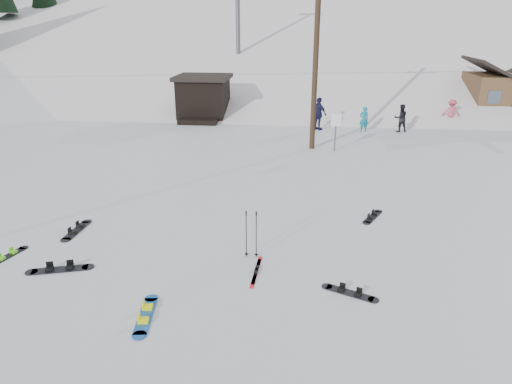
# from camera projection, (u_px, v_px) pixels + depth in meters

# --- Properties ---
(ground) EXTENTS (200.00, 200.00, 0.00)m
(ground) POSITION_uv_depth(u_px,v_px,m) (225.00, 310.00, 10.06)
(ground) COLOR white
(ground) RESTS_ON ground
(ski_slope) EXTENTS (60.00, 85.24, 65.97)m
(ski_slope) POSITION_uv_depth(u_px,v_px,m) (292.00, 155.00, 65.47)
(ski_slope) COLOR white
(ski_slope) RESTS_ON ground
(ridge_left) EXTENTS (47.54, 95.03, 58.38)m
(ridge_left) POSITION_uv_depth(u_px,v_px,m) (27.00, 154.00, 62.23)
(ridge_left) COLOR white
(ridge_left) RESTS_ON ground
(treeline_crest) EXTENTS (50.00, 6.00, 10.00)m
(treeline_crest) POSITION_uv_depth(u_px,v_px,m) (299.00, 54.00, 90.13)
(treeline_crest) COLOR black
(treeline_crest) RESTS_ON ski_slope
(utility_pole) EXTENTS (2.00, 0.26, 9.00)m
(utility_pole) POSITION_uv_depth(u_px,v_px,m) (316.00, 51.00, 21.25)
(utility_pole) COLOR #3A2819
(utility_pole) RESTS_ON ground
(trail_sign) EXTENTS (0.50, 0.09, 1.85)m
(trail_sign) POSITION_uv_depth(u_px,v_px,m) (336.00, 125.00, 21.94)
(trail_sign) COLOR #595B60
(trail_sign) RESTS_ON ground
(lift_hut) EXTENTS (3.40, 4.10, 2.75)m
(lift_hut) POSITION_uv_depth(u_px,v_px,m) (203.00, 97.00, 29.58)
(lift_hut) COLOR black
(lift_hut) RESTS_ON ground
(cabin) EXTENTS (5.39, 4.40, 3.77)m
(cabin) POSITION_uv_depth(u_px,v_px,m) (508.00, 93.00, 30.37)
(cabin) COLOR brown
(cabin) RESTS_ON ground
(hero_snowboard) EXTENTS (0.48, 1.60, 0.11)m
(hero_snowboard) POSITION_uv_depth(u_px,v_px,m) (146.00, 315.00, 9.83)
(hero_snowboard) COLOR blue
(hero_snowboard) RESTS_ON ground
(hero_skis) EXTENTS (0.16, 1.58, 0.08)m
(hero_skis) POSITION_uv_depth(u_px,v_px,m) (256.00, 271.00, 11.58)
(hero_skis) COLOR red
(hero_skis) RESTS_ON ground
(ski_poles) EXTENTS (0.36, 0.10, 1.32)m
(ski_poles) POSITION_uv_depth(u_px,v_px,m) (251.00, 234.00, 12.12)
(ski_poles) COLOR black
(ski_poles) RESTS_ON ground
(board_scatter_a) EXTENTS (1.63, 0.71, 0.12)m
(board_scatter_a) POSITION_uv_depth(u_px,v_px,m) (60.00, 269.00, 11.66)
(board_scatter_a) COLOR black
(board_scatter_a) RESTS_ON ground
(board_scatter_b) EXTENTS (0.33, 1.60, 0.11)m
(board_scatter_b) POSITION_uv_depth(u_px,v_px,m) (77.00, 230.00, 13.85)
(board_scatter_b) COLOR black
(board_scatter_b) RESTS_ON ground
(board_scatter_c) EXTENTS (0.52, 1.27, 0.09)m
(board_scatter_c) POSITION_uv_depth(u_px,v_px,m) (8.00, 256.00, 12.32)
(board_scatter_c) COLOR black
(board_scatter_c) RESTS_ON ground
(board_scatter_d) EXTENTS (1.29, 0.72, 0.10)m
(board_scatter_d) POSITION_uv_depth(u_px,v_px,m) (350.00, 293.00, 10.65)
(board_scatter_d) COLOR black
(board_scatter_d) RESTS_ON ground
(board_scatter_f) EXTENTS (0.77, 1.26, 0.10)m
(board_scatter_f) POSITION_uv_depth(u_px,v_px,m) (373.00, 217.00, 14.81)
(board_scatter_f) COLOR black
(board_scatter_f) RESTS_ON ground
(skier_teal) EXTENTS (0.57, 0.42, 1.44)m
(skier_teal) POSITION_uv_depth(u_px,v_px,m) (364.00, 119.00, 26.08)
(skier_teal) COLOR #0D768B
(skier_teal) RESTS_ON ground
(skier_dark) EXTENTS (0.87, 0.73, 1.58)m
(skier_dark) POSITION_uv_depth(u_px,v_px,m) (401.00, 118.00, 26.06)
(skier_dark) COLOR black
(skier_dark) RESTS_ON ground
(skier_pink) EXTENTS (1.06, 0.71, 1.54)m
(skier_pink) POSITION_uv_depth(u_px,v_px,m) (451.00, 112.00, 27.91)
(skier_pink) COLOR #C04458
(skier_pink) RESTS_ON ground
(skier_navy) EXTENTS (1.12, 1.10, 1.89)m
(skier_navy) POSITION_uv_depth(u_px,v_px,m) (319.00, 114.00, 26.45)
(skier_navy) COLOR #17183A
(skier_navy) RESTS_ON ground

